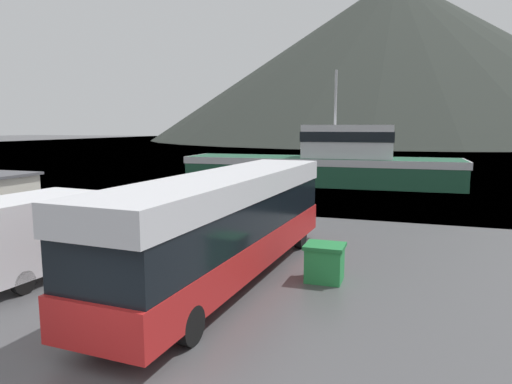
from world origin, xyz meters
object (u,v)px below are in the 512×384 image
(tour_bus, at_px, (229,220))
(delivery_van, at_px, (43,233))
(fishing_boat, at_px, (326,163))
(storage_bin, at_px, (325,262))

(tour_bus, height_order, delivery_van, tour_bus)
(tour_bus, height_order, fishing_boat, fishing_boat)
(tour_bus, relative_size, storage_bin, 10.44)
(tour_bus, relative_size, delivery_van, 1.97)
(fishing_boat, distance_m, storage_bin, 24.18)
(tour_bus, xyz_separation_m, storage_bin, (2.92, 0.71, -1.28))
(delivery_van, xyz_separation_m, fishing_boat, (4.56, 26.02, 0.44))
(delivery_van, relative_size, storage_bin, 5.31)
(delivery_van, bearing_deg, storage_bin, 19.77)
(delivery_van, xyz_separation_m, storage_bin, (8.80, 2.24, -0.77))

